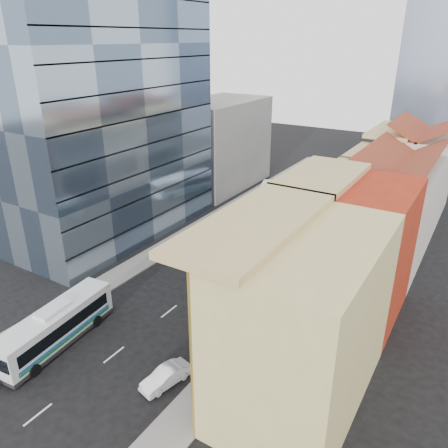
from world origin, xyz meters
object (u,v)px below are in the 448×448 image
Objects in this scene: shophouse_tan at (305,322)px; bus_right at (237,276)px; bus_left_far at (266,200)px; sedan_right at (166,377)px; office_tower at (107,113)px; bus_left_near at (56,326)px.

bus_right is at bearing 138.17° from shophouse_tan.
bus_left_far is at bearing 120.52° from shophouse_tan.
bus_right is 13.88m from sedan_right.
bus_right reaches higher than sedan_right.
sedan_right is at bearing -39.09° from office_tower.
bus_left_far is 21.87m from bus_right.
office_tower reaches higher than sedan_right.
office_tower is 2.78× the size of bus_left_far.
shophouse_tan is 1.30× the size of bus_left_far.
office_tower is at bearing 163.32° from bus_right.
shophouse_tan is 10.92m from sedan_right.
shophouse_tan is at bearing -24.30° from office_tower.
shophouse_tan is at bearing 40.32° from sedan_right.
sedan_right is at bearing -0.15° from bus_left_near.
shophouse_tan is at bearing -77.20° from bus_left_far.
bus_left_far is 1.07× the size of bus_right.
sedan_right is (2.02, -13.70, -0.96)m from bus_right.
shophouse_tan is 35.17m from bus_left_far.
bus_left_near is (-18.85, -5.33, -4.26)m from shophouse_tan.
office_tower is (-31.00, 14.00, 9.00)m from shophouse_tan.
bus_right is 2.56× the size of sedan_right.
sedan_right is (10.35, 1.05, -1.09)m from bus_left_near.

